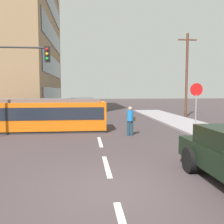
{
  "coord_description": "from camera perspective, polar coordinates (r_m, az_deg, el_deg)",
  "views": [
    {
      "loc": [
        -0.69,
        -6.25,
        2.59
      ],
      "look_at": [
        0.83,
        8.11,
        1.32
      ],
      "focal_mm": 39.6,
      "sensor_mm": 36.0,
      "label": 1
    }
  ],
  "objects": [
    {
      "name": "ground_plane",
      "position": [
        16.47,
        -3.57,
        -4.05
      ],
      "size": [
        120.0,
        120.0,
        0.0
      ],
      "primitive_type": "plane",
      "color": "#403538"
    },
    {
      "name": "lane_stripe_1",
      "position": [
        8.67,
        -1.24,
        -12.34
      ],
      "size": [
        0.16,
        2.4,
        0.01
      ],
      "primitive_type": "cube",
      "color": "silver",
      "rests_on": "ground"
    },
    {
      "name": "lane_stripe_2",
      "position": [
        12.54,
        -2.78,
        -6.9
      ],
      "size": [
        0.16,
        2.4,
        0.01
      ],
      "primitive_type": "cube",
      "color": "silver",
      "rests_on": "ground"
    },
    {
      "name": "lane_stripe_3",
      "position": [
        22.21,
        -4.22,
        -1.69
      ],
      "size": [
        0.16,
        2.4,
        0.01
      ],
      "primitive_type": "cube",
      "color": "silver",
      "rests_on": "ground"
    },
    {
      "name": "lane_stripe_4",
      "position": [
        28.18,
        -4.6,
        -0.27
      ],
      "size": [
        0.16,
        2.4,
        0.01
      ],
      "primitive_type": "cube",
      "color": "silver",
      "rests_on": "ground"
    },
    {
      "name": "streetcar_tram",
      "position": [
        16.32,
        -14.87,
        -0.53
      ],
      "size": [
        7.5,
        2.57,
        2.06
      ],
      "color": "orange",
      "rests_on": "ground"
    },
    {
      "name": "city_bus",
      "position": [
        25.31,
        -6.9,
        1.39
      ],
      "size": [
        2.56,
        5.27,
        1.76
      ],
      "color": "navy",
      "rests_on": "ground"
    },
    {
      "name": "pedestrian_crossing",
      "position": [
        14.2,
        4.24,
        -1.66
      ],
      "size": [
        0.51,
        0.36,
        1.67
      ],
      "color": "#1B3C4E",
      "rests_on": "ground"
    },
    {
      "name": "stop_sign",
      "position": [
        15.45,
        18.87,
        3.27
      ],
      "size": [
        0.76,
        0.07,
        2.88
      ],
      "color": "gray",
      "rests_on": "sidewalk_curb_right"
    },
    {
      "name": "traffic_light_mast",
      "position": [
        14.54,
        -21.38,
        8.64
      ],
      "size": [
        3.17,
        0.33,
        5.11
      ],
      "color": "#333333",
      "rests_on": "ground"
    },
    {
      "name": "utility_pole_mid",
      "position": [
        25.04,
        16.86,
        8.42
      ],
      "size": [
        1.8,
        0.24,
        7.98
      ],
      "color": "brown",
      "rests_on": "ground"
    }
  ]
}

